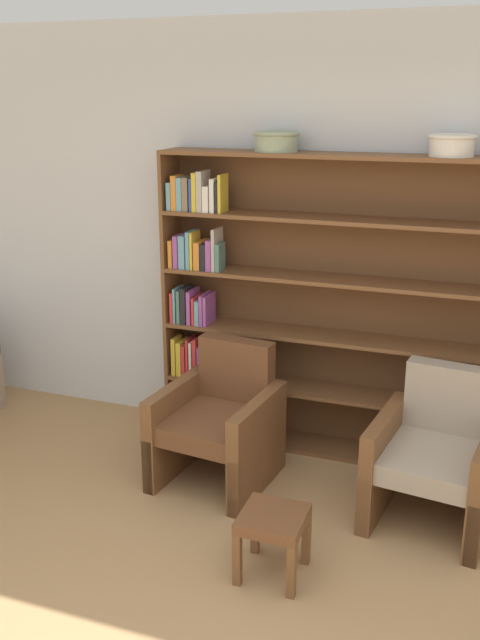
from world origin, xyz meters
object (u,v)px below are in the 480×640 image
object	(u,v)px
bowl_olive	(276,140)
footstool	(273,526)
armchair_leather	(220,421)
bowl_terracotta	(452,144)
bookshelf	(316,309)
armchair_cushioned	(436,456)

from	to	relation	value
bowl_olive	footstool	size ratio (longest dim) A/B	0.84
armchair_leather	footstool	bearing A→B (deg)	132.74
armchair_leather	bowl_terracotta	bearing A→B (deg)	-147.86
bookshelf	footstool	bearing A→B (deg)	-83.40
bowl_olive	armchair_leather	xyz separation A→B (m)	(-0.16, -0.57, -1.64)
armchair_cushioned	armchair_leather	bearing A→B (deg)	7.51
bowl_terracotta	bookshelf	bearing A→B (deg)	178.28
armchair_leather	armchair_cushioned	size ratio (longest dim) A/B	1.00
bowl_terracotta	armchair_leather	size ratio (longest dim) A/B	0.32
bowl_terracotta	armchair_leather	bearing A→B (deg)	-154.19
bowl_olive	bowl_terracotta	size ratio (longest dim) A/B	1.06
armchair_cushioned	footstool	distance (m)	1.06
bookshelf	bowl_terracotta	xyz separation A→B (m)	(0.76, -0.02, 1.05)
bowl_olive	armchair_leather	world-z (taller)	bowl_olive
bowl_terracotta	armchair_cushioned	distance (m)	1.75
bowl_terracotta	footstool	distance (m)	2.30
bookshelf	footstool	world-z (taller)	bookshelf
bowl_terracotta	armchair_cushioned	size ratio (longest dim) A/B	0.32
bookshelf	armchair_cushioned	bearing A→B (deg)	-34.99
bowl_olive	armchair_leather	bearing A→B (deg)	-105.21
bowl_terracotta	armchair_leather	world-z (taller)	bowl_terracotta
bookshelf	bowl_terracotta	size ratio (longest dim) A/B	8.98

